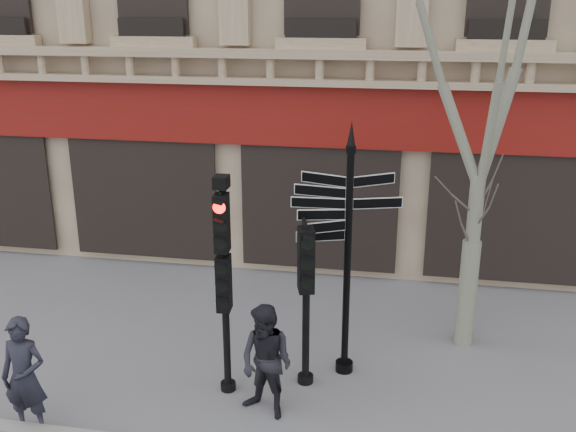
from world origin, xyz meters
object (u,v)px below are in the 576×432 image
(plane_tree, at_px, (492,37))
(pedestrian_b, at_px, (266,362))
(traffic_signal_secondary, at_px, (306,277))
(pedestrian_a, at_px, (24,377))
(traffic_signal_main, at_px, (224,260))
(fingerpost, at_px, (349,210))

(plane_tree, height_order, pedestrian_b, plane_tree)
(traffic_signal_secondary, relative_size, pedestrian_a, 1.49)
(traffic_signal_main, distance_m, pedestrian_b, 1.60)
(traffic_signal_secondary, distance_m, pedestrian_b, 1.42)
(traffic_signal_secondary, bearing_deg, traffic_signal_main, -176.10)
(traffic_signal_secondary, relative_size, pedestrian_b, 1.51)
(plane_tree, xyz_separation_m, pedestrian_b, (-3.03, -2.67, -4.43))
(fingerpost, distance_m, traffic_signal_main, 2.05)
(traffic_signal_main, bearing_deg, pedestrian_a, -153.14)
(fingerpost, distance_m, pedestrian_b, 2.58)
(fingerpost, xyz_separation_m, pedestrian_a, (-4.24, -2.37, -1.92))
(plane_tree, bearing_deg, pedestrian_b, -138.64)
(pedestrian_a, relative_size, pedestrian_b, 1.01)
(traffic_signal_main, height_order, pedestrian_b, traffic_signal_main)
(fingerpost, height_order, plane_tree, plane_tree)
(traffic_signal_main, height_order, traffic_signal_secondary, traffic_signal_main)
(fingerpost, xyz_separation_m, traffic_signal_secondary, (-0.58, -0.45, -0.96))
(traffic_signal_main, bearing_deg, fingerpost, 22.33)
(fingerpost, height_order, pedestrian_b, fingerpost)
(traffic_signal_secondary, xyz_separation_m, plane_tree, (2.60, 1.73, 3.46))
(fingerpost, height_order, pedestrian_a, fingerpost)
(traffic_signal_main, relative_size, pedestrian_b, 2.00)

